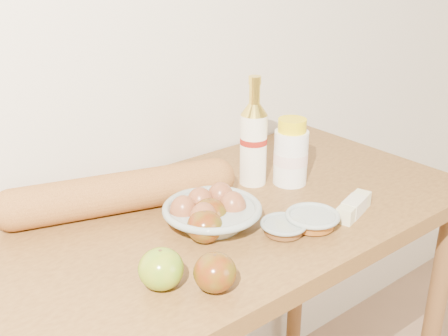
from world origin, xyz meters
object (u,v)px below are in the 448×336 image
(table, at_px, (216,264))
(baguette, at_px, (120,193))
(cream_bottle, at_px, (291,154))
(egg_bowl, at_px, (211,212))
(bourbon_bottle, at_px, (254,141))

(table, relative_size, baguette, 2.25)
(cream_bottle, relative_size, egg_bowl, 0.76)
(baguette, bearing_deg, egg_bowl, -40.04)
(table, bearing_deg, cream_bottle, 4.17)
(baguette, bearing_deg, bourbon_bottle, 4.96)
(table, relative_size, cream_bottle, 7.39)
(bourbon_bottle, distance_m, egg_bowl, 0.25)
(egg_bowl, relative_size, baguette, 0.40)
(cream_bottle, relative_size, baguette, 0.30)
(table, height_order, bourbon_bottle, bourbon_bottle)
(cream_bottle, distance_m, egg_bowl, 0.29)
(egg_bowl, distance_m, baguette, 0.21)
(cream_bottle, bearing_deg, bourbon_bottle, 157.75)
(bourbon_bottle, height_order, baguette, bourbon_bottle)
(baguette, bearing_deg, table, -27.25)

